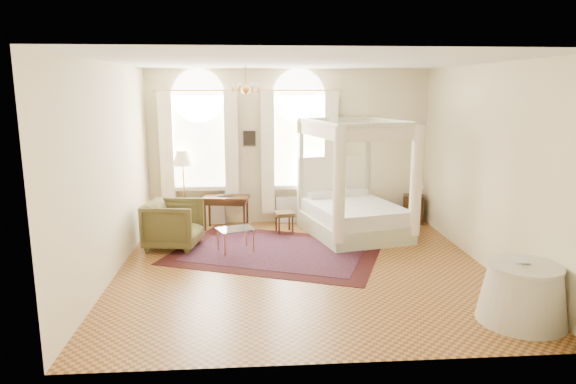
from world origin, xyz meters
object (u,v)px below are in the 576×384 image
object	(u,v)px
writing_desk	(226,201)
armchair	(174,224)
coffee_table	(236,231)
floor_lamp	(183,162)
side_table	(523,293)
nightstand	(413,209)
canopy_bed	(354,209)
stool	(284,215)

from	to	relation	value
writing_desk	armchair	world-z (taller)	armchair
writing_desk	coffee_table	distance (m)	1.56
floor_lamp	side_table	xyz separation A→B (m)	(4.79, -4.85, -1.03)
nightstand	coffee_table	xyz separation A→B (m)	(-3.82, -1.75, 0.08)
nightstand	floor_lamp	size ratio (longest dim) A/B	0.37
nightstand	writing_desk	size ratio (longest dim) A/B	0.61
canopy_bed	nightstand	world-z (taller)	canopy_bed
nightstand	side_table	size ratio (longest dim) A/B	0.56
nightstand	coffee_table	world-z (taller)	nightstand
coffee_table	floor_lamp	xyz separation A→B (m)	(-1.11, 1.75, 1.01)
coffee_table	nightstand	bearing A→B (deg)	24.61
canopy_bed	side_table	distance (m)	4.23
canopy_bed	floor_lamp	world-z (taller)	canopy_bed
nightstand	stool	distance (m)	2.92
stool	armchair	distance (m)	2.27
canopy_bed	side_table	xyz separation A→B (m)	(1.34, -4.01, -0.15)
stool	writing_desk	bearing A→B (deg)	163.94
armchair	writing_desk	bearing A→B (deg)	-28.26
writing_desk	armchair	size ratio (longest dim) A/B	1.04
coffee_table	floor_lamp	size ratio (longest dim) A/B	0.46
nightstand	side_table	distance (m)	4.86
side_table	nightstand	bearing A→B (deg)	88.31
canopy_bed	stool	world-z (taller)	canopy_bed
floor_lamp	canopy_bed	bearing A→B (deg)	-13.77
floor_lamp	side_table	distance (m)	6.90
canopy_bed	floor_lamp	bearing A→B (deg)	166.23
armchair	coffee_table	world-z (taller)	armchair
armchair	floor_lamp	distance (m)	1.71
armchair	side_table	world-z (taller)	armchair
writing_desk	side_table	bearing A→B (deg)	-49.85
canopy_bed	writing_desk	xyz separation A→B (m)	(-2.57, 0.63, 0.07)
canopy_bed	armchair	distance (m)	3.53
writing_desk	stool	xyz separation A→B (m)	(1.19, -0.34, -0.24)
canopy_bed	stool	xyz separation A→B (m)	(-1.38, 0.28, -0.17)
canopy_bed	armchair	size ratio (longest dim) A/B	2.57
stool	armchair	xyz separation A→B (m)	(-2.10, -0.85, 0.08)
stool	floor_lamp	size ratio (longest dim) A/B	0.26
stool	side_table	size ratio (longest dim) A/B	0.39
writing_desk	coffee_table	size ratio (longest dim) A/B	1.33
canopy_bed	writing_desk	bearing A→B (deg)	166.31
coffee_table	writing_desk	bearing A→B (deg)	98.55
nightstand	armchair	xyz separation A→B (m)	(-4.97, -1.41, 0.13)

